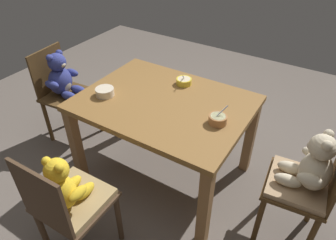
# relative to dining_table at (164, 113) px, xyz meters

# --- Properties ---
(ground_plane) EXTENTS (5.20, 5.20, 0.04)m
(ground_plane) POSITION_rel_dining_table_xyz_m (0.00, 0.00, -0.63)
(ground_plane) COLOR #675C54
(dining_table) EXTENTS (1.18, 0.89, 0.71)m
(dining_table) POSITION_rel_dining_table_xyz_m (0.00, 0.00, 0.00)
(dining_table) COLOR brown
(dining_table) RESTS_ON ground_plane
(teddy_chair_near_left) EXTENTS (0.42, 0.42, 0.84)m
(teddy_chair_near_left) POSITION_rel_dining_table_xyz_m (-1.03, -0.03, -0.05)
(teddy_chair_near_left) COLOR #52391D
(teddy_chair_near_left) RESTS_ON ground_plane
(teddy_chair_near_front) EXTENTS (0.40, 0.38, 0.85)m
(teddy_chair_near_front) POSITION_rel_dining_table_xyz_m (-0.08, -0.87, -0.07)
(teddy_chair_near_front) COLOR #4B3624
(teddy_chair_near_front) RESTS_ON ground_plane
(teddy_chair_near_right) EXTENTS (0.40, 0.42, 0.87)m
(teddy_chair_near_right) POSITION_rel_dining_table_xyz_m (1.02, -0.03, -0.04)
(teddy_chair_near_right) COLOR #4C3319
(teddy_chair_near_right) RESTS_ON ground_plane
(porridge_bowl_terracotta_near_right) EXTENTS (0.12, 0.12, 0.11)m
(porridge_bowl_terracotta_near_right) POSITION_rel_dining_table_xyz_m (0.42, -0.04, 0.13)
(porridge_bowl_terracotta_near_right) COLOR #B27646
(porridge_bowl_terracotta_near_right) RESTS_ON dining_table
(porridge_bowl_yellow_far_center) EXTENTS (0.12, 0.12, 0.10)m
(porridge_bowl_yellow_far_center) POSITION_rel_dining_table_xyz_m (-0.00, 0.28, 0.13)
(porridge_bowl_yellow_far_center) COLOR yellow
(porridge_bowl_yellow_far_center) RESTS_ON dining_table
(porridge_bowl_cream_near_left) EXTENTS (0.13, 0.13, 0.06)m
(porridge_bowl_cream_near_left) POSITION_rel_dining_table_xyz_m (-0.40, -0.16, 0.13)
(porridge_bowl_cream_near_left) COLOR beige
(porridge_bowl_cream_near_left) RESTS_ON dining_table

